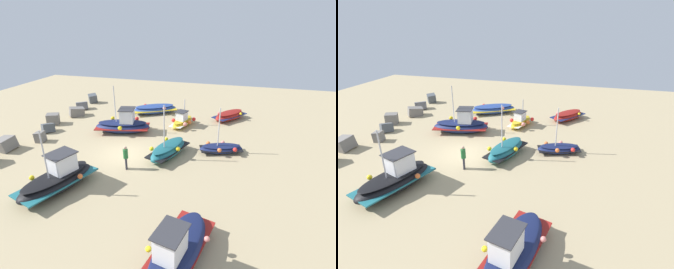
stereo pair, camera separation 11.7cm
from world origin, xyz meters
TOP-DOWN VIEW (x-y plane):
  - ground_plane at (0.00, 0.00)m, footprint 49.55×49.55m
  - fishing_boat_0 at (-8.17, -5.95)m, footprint 4.88×2.58m
  - fishing_boat_1 at (6.65, -2.84)m, footprint 3.39×2.15m
  - fishing_boat_2 at (-5.05, 1.97)m, footprint 5.10×3.41m
  - fishing_boat_3 at (9.44, 0.81)m, footprint 3.84×4.91m
  - fishing_boat_4 at (0.51, -3.16)m, footprint 4.16×2.57m
  - fishing_boat_5 at (9.53, -6.96)m, footprint 3.89×3.42m
  - fishing_boat_6 at (3.84, 1.86)m, footprint 2.95×5.09m
  - fishing_boat_7 at (2.15, -6.79)m, footprint 2.07×3.42m
  - person_walking at (-1.92, -0.94)m, footprint 0.32×0.32m
  - breakwater_rocks at (-0.23, 8.70)m, footprint 23.19×2.75m

SIDE VIEW (x-z plane):
  - ground_plane at x=0.00m, z-range 0.00..0.00m
  - fishing_boat_7 at x=2.15m, z-range -1.42..2.12m
  - fishing_boat_5 at x=9.53m, z-range 0.02..0.87m
  - breakwater_rocks at x=-0.23m, z-range -0.21..1.13m
  - fishing_boat_3 at x=9.44m, z-range -0.02..0.95m
  - fishing_boat_1 at x=6.65m, z-range -0.77..1.74m
  - fishing_boat_4 at x=0.51m, z-range -1.48..2.57m
  - fishing_boat_6 at x=3.84m, z-range -1.39..2.76m
  - fishing_boat_2 at x=-5.05m, z-range -1.29..2.67m
  - fishing_boat_0 at x=-8.17m, z-range -0.43..1.83m
  - person_walking at x=-1.92m, z-range 0.13..1.81m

